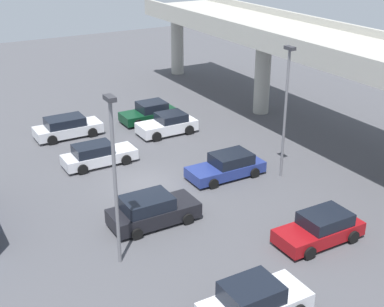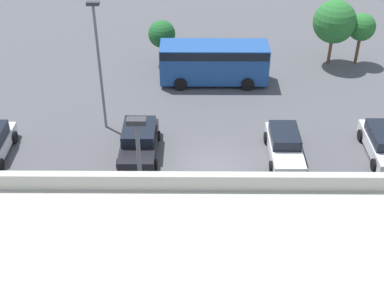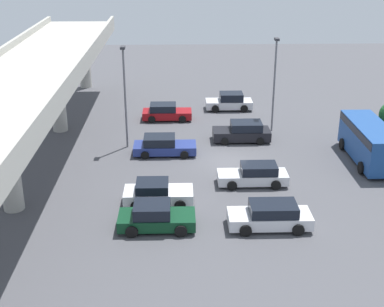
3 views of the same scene
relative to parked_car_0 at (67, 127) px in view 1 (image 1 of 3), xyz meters
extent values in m
plane|color=#4C4C51|center=(9.85, 1.57, -0.73)|extent=(92.43, 92.43, 0.00)
cube|color=#ADAAA0|center=(9.85, 15.51, 6.02)|extent=(43.13, 7.01, 0.90)
cube|color=#ADAAA0|center=(9.85, 12.16, 6.74)|extent=(43.13, 0.30, 0.55)
cube|color=#ADAAA0|center=(9.85, 18.87, 6.74)|extent=(43.13, 0.30, 0.55)
cylinder|color=#ADAAA0|center=(-11.72, 15.51, 2.42)|extent=(1.27, 1.27, 6.30)
cylinder|color=#ADAAA0|center=(2.66, 15.51, 2.42)|extent=(1.27, 1.27, 6.30)
cube|color=silver|center=(0.00, 0.06, -0.19)|extent=(1.91, 4.81, 0.70)
cube|color=black|center=(0.00, -0.13, 0.47)|extent=(1.76, 2.70, 0.62)
cylinder|color=black|center=(-0.98, 1.55, -0.39)|extent=(0.22, 0.70, 0.70)
cylinder|color=black|center=(0.98, 1.55, -0.39)|extent=(0.22, 0.70, 0.70)
cylinder|color=black|center=(-0.98, -1.43, -0.39)|extent=(0.22, 0.70, 0.70)
cylinder|color=black|center=(0.98, -1.43, -0.39)|extent=(0.22, 0.70, 0.70)
cube|color=silver|center=(3.09, 6.57, -0.16)|extent=(1.94, 4.34, 0.76)
cube|color=black|center=(3.09, 6.94, 0.51)|extent=(1.79, 2.01, 0.57)
cylinder|color=black|center=(4.08, 5.22, -0.38)|extent=(0.22, 0.72, 0.72)
cylinder|color=black|center=(2.10, 5.22, -0.38)|extent=(0.22, 0.72, 0.72)
cylinder|color=black|center=(4.08, 7.91, -0.38)|extent=(0.22, 0.72, 0.72)
cylinder|color=black|center=(2.10, 7.91, -0.38)|extent=(0.22, 0.72, 0.72)
cube|color=silver|center=(5.78, 0.27, -0.22)|extent=(1.73, 4.72, 0.66)
cube|color=black|center=(5.78, -0.14, 0.42)|extent=(1.59, 2.40, 0.62)
cylinder|color=black|center=(4.90, 1.74, -0.40)|extent=(0.22, 0.66, 0.66)
cylinder|color=black|center=(6.67, 1.74, -0.40)|extent=(0.22, 0.66, 0.66)
cylinder|color=black|center=(4.90, -1.19, -0.40)|extent=(0.22, 0.66, 0.66)
cylinder|color=black|center=(6.67, -1.19, -0.40)|extent=(0.22, 0.66, 0.66)
cube|color=navy|center=(11.38, 6.32, -0.24)|extent=(1.94, 4.82, 0.64)
cube|color=black|center=(11.38, 6.73, 0.41)|extent=(1.78, 2.39, 0.65)
cylinder|color=black|center=(12.37, 4.83, -0.42)|extent=(0.22, 0.63, 0.63)
cylinder|color=black|center=(10.39, 4.83, -0.42)|extent=(0.22, 0.63, 0.63)
cylinder|color=black|center=(12.37, 7.81, -0.42)|extent=(0.22, 0.63, 0.63)
cylinder|color=black|center=(10.39, 7.81, -0.42)|extent=(0.22, 0.63, 0.63)
cube|color=black|center=(14.14, 0.08, -0.17)|extent=(1.99, 4.67, 0.79)
cube|color=black|center=(14.14, -0.30, 0.55)|extent=(1.83, 2.51, 0.65)
cylinder|color=black|center=(13.12, 1.53, -0.43)|extent=(0.22, 0.60, 0.60)
cylinder|color=black|center=(15.15, 1.53, -0.43)|extent=(0.22, 0.60, 0.60)
cylinder|color=black|center=(13.12, -1.37, -0.43)|extent=(0.22, 0.60, 0.60)
cylinder|color=black|center=(15.15, -1.37, -0.43)|extent=(0.22, 0.60, 0.60)
cube|color=maroon|center=(19.75, 6.27, -0.22)|extent=(1.89, 4.47, 0.67)
cube|color=black|center=(19.75, 6.64, 0.43)|extent=(1.74, 2.35, 0.62)
cylinder|color=black|center=(20.72, 4.89, -0.40)|extent=(0.22, 0.66, 0.66)
cylinder|color=black|center=(18.79, 4.89, -0.40)|extent=(0.22, 0.66, 0.66)
cylinder|color=black|center=(20.72, 7.66, -0.40)|extent=(0.22, 0.66, 0.66)
cylinder|color=black|center=(18.79, 7.66, -0.40)|extent=(0.22, 0.66, 0.66)
cube|color=silver|center=(22.68, 0.32, -0.18)|extent=(1.92, 4.47, 0.71)
cube|color=black|center=(22.68, 0.10, 0.54)|extent=(1.77, 2.19, 0.73)
cylinder|color=black|center=(21.70, 1.70, -0.38)|extent=(0.22, 0.72, 0.72)
cylinder|color=black|center=(21.70, -1.07, -0.38)|extent=(0.22, 0.72, 0.72)
cube|color=#0C381E|center=(0.07, 6.57, -0.20)|extent=(1.97, 4.44, 0.67)
cube|color=black|center=(0.07, 6.83, 0.48)|extent=(1.81, 2.10, 0.69)
cylinder|color=black|center=(1.07, 5.20, -0.38)|extent=(0.22, 0.72, 0.72)
cylinder|color=black|center=(-0.94, 5.20, -0.38)|extent=(0.22, 0.72, 0.72)
cylinder|color=black|center=(1.07, 7.95, -0.38)|extent=(0.22, 0.72, 0.72)
cylinder|color=black|center=(-0.94, 7.95, -0.38)|extent=(0.22, 0.72, 0.72)
cylinder|color=slate|center=(13.00, 9.37, 3.20)|extent=(0.16, 0.16, 7.86)
cube|color=#333338|center=(13.00, 9.37, 7.23)|extent=(0.70, 0.35, 0.20)
cylinder|color=slate|center=(16.49, -2.84, 3.17)|extent=(0.16, 0.16, 7.80)
cube|color=#333338|center=(16.49, -2.84, 7.17)|extent=(0.70, 0.35, 0.20)
camera|label=1|loc=(36.11, -10.29, 13.72)|focal=50.00mm
camera|label=2|loc=(10.92, 25.43, 17.17)|focal=50.00mm
camera|label=3|loc=(-27.04, 5.30, 15.04)|focal=50.00mm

